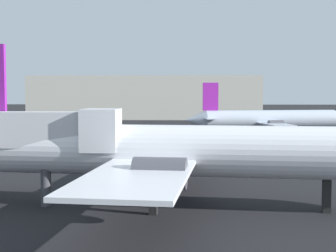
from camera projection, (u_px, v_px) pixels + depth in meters
airplane_at_gate at (175, 151)px, 31.71m from camera, size 37.21×26.50×11.03m
airplane_far_left at (269, 120)px, 76.38m from camera, size 27.97×18.19×9.24m
terminal_building at (146, 97)px, 143.12m from camera, size 66.56×20.38×12.47m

